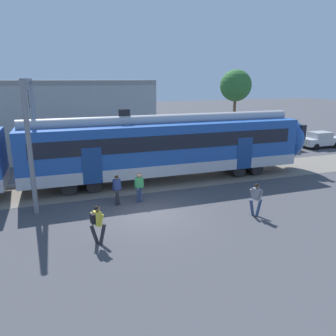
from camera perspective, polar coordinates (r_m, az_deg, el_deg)
The scene contains 10 objects.
ground_plane at distance 16.57m, azimuth -3.46°, elevation -7.89°, with size 160.00×160.00×0.00m, color #424247.
pedestrian_yellow at distance 13.57m, azimuth -12.25°, elevation -9.11°, with size 0.69×0.54×1.67m.
pedestrian_navy at distance 17.51m, azimuth -8.88°, elevation -3.39°, with size 0.54×0.69×1.67m.
pedestrian_green at distance 17.73m, azimuth -5.06°, elevation -2.93°, with size 0.58×0.62×1.67m.
pedestrian_grey at distance 16.50m, azimuth 15.08°, elevation -4.93°, with size 0.69×0.54×1.67m.
parked_car_tan at distance 32.21m, azimuth 18.80°, elevation 4.22°, with size 4.08×1.91×1.54m.
parked_car_silver at distance 35.27m, azimuth 25.03°, elevation 4.50°, with size 4.04×1.83×1.54m.
catenary_gantry at distance 19.97m, azimuth -22.76°, elevation 7.78°, with size 0.24×6.64×6.53m.
background_building at distance 29.33m, azimuth -23.51°, elevation 7.56°, with size 20.74×5.00×9.20m.
street_tree_right at distance 38.48m, azimuth 11.71°, elevation 13.84°, with size 3.51×3.51×7.53m.
Camera 1 is at (-4.03, -14.69, 6.52)m, focal length 35.00 mm.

